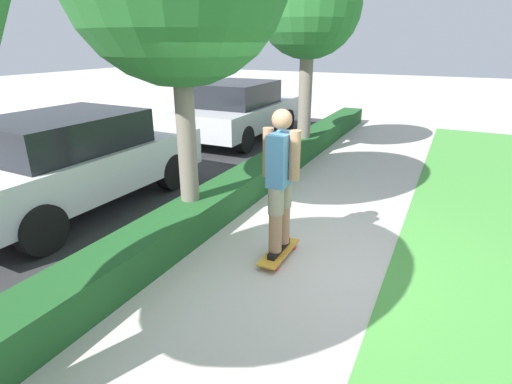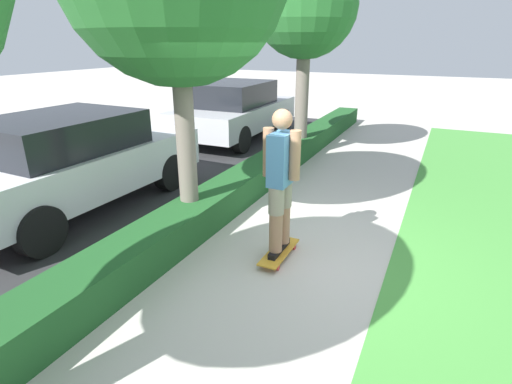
{
  "view_description": "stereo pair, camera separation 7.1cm",
  "coord_description": "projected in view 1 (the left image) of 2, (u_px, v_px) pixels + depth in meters",
  "views": [
    {
      "loc": [
        -4.11,
        -1.42,
        2.51
      ],
      "look_at": [
        -0.04,
        0.6,
        0.79
      ],
      "focal_mm": 28.0,
      "sensor_mm": 36.0,
      "label": 1
    },
    {
      "loc": [
        -4.14,
        -1.35,
        2.51
      ],
      "look_at": [
        -0.04,
        0.6,
        0.79
      ],
      "focal_mm": 28.0,
      "sensor_mm": 36.0,
      "label": 2
    }
  ],
  "objects": [
    {
      "name": "ground_plane",
      "position": [
        301.0,
        258.0,
        4.92
      ],
      "size": [
        60.0,
        60.0,
        0.0
      ],
      "primitive_type": "plane",
      "color": "#BCB7AD"
    },
    {
      "name": "skater_person",
      "position": [
        281.0,
        180.0,
        4.58
      ],
      "size": [
        0.51,
        0.45,
        1.74
      ],
      "color": "black",
      "rests_on": "skateboard"
    },
    {
      "name": "tree_far",
      "position": [
        309.0,
        7.0,
        8.16
      ],
      "size": [
        2.15,
        2.15,
        4.28
      ],
      "color": "#70665B",
      "rests_on": "ground_plane"
    },
    {
      "name": "hedge_row",
      "position": [
        193.0,
        218.0,
        5.51
      ],
      "size": [
        18.33,
        0.6,
        0.45
      ],
      "color": "#1E5123",
      "rests_on": "ground_plane"
    },
    {
      "name": "parked_car_rear",
      "position": [
        238.0,
        110.0,
        10.72
      ],
      "size": [
        4.3,
        1.95,
        1.51
      ],
      "rotation": [
        0.0,
        0.0,
        0.02
      ],
      "color": "#B7B7BC",
      "rests_on": "ground_plane"
    },
    {
      "name": "parked_car_middle",
      "position": [
        72.0,
        160.0,
        6.2
      ],
      "size": [
        4.24,
        1.96,
        1.49
      ],
      "rotation": [
        0.0,
        0.0,
        -0.02
      ],
      "color": "silver",
      "rests_on": "ground_plane"
    },
    {
      "name": "street_asphalt",
      "position": [
        64.0,
        201.0,
        6.67
      ],
      "size": [
        18.33,
        5.0,
        0.01
      ],
      "color": "#2D2D30",
      "rests_on": "ground_plane"
    },
    {
      "name": "skateboard",
      "position": [
        279.0,
        252.0,
        4.91
      ],
      "size": [
        0.81,
        0.24,
        0.09
      ],
      "color": "gold",
      "rests_on": "ground_plane"
    }
  ]
}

